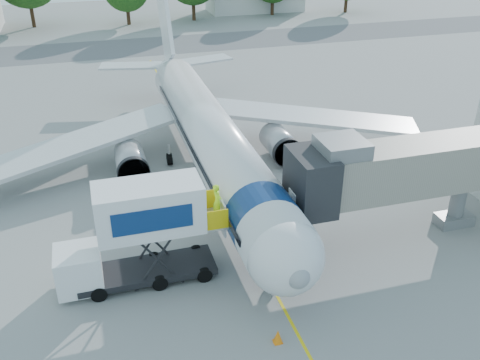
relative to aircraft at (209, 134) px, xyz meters
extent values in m
plane|color=gray|center=(0.00, -4.12, -2.95)|extent=(160.00, 160.00, 0.00)
cube|color=yellow|center=(0.00, -4.12, -2.94)|extent=(0.15, 70.00, 0.01)
cube|color=#59595B|center=(0.00, 37.88, -2.94)|extent=(120.00, 10.00, 0.01)
cylinder|color=silver|center=(0.00, -1.12, 0.05)|extent=(3.70, 28.00, 3.70)
sphere|color=silver|center=(0.00, -15.12, 0.05)|extent=(3.70, 3.70, 3.70)
sphere|color=gray|center=(0.00, -16.67, 0.05)|extent=(1.10, 1.10, 1.10)
cone|color=silver|center=(0.00, 15.88, 0.05)|extent=(3.70, 6.00, 3.70)
cube|color=silver|center=(0.00, 16.88, 4.25)|extent=(0.35, 7.26, 8.29)
cube|color=silver|center=(9.00, 2.38, -0.65)|extent=(16.17, 9.32, 1.42)
cube|color=silver|center=(-9.00, 2.38, -0.65)|extent=(16.17, 9.32, 1.42)
cylinder|color=#999BA0|center=(5.50, 0.38, -1.65)|extent=(2.10, 3.60, 2.10)
cylinder|color=#999BA0|center=(-5.50, 0.38, -1.65)|extent=(2.10, 3.60, 2.10)
cube|color=black|center=(0.00, -15.42, 0.50)|extent=(2.60, 1.39, 0.81)
cylinder|color=navy|center=(0.00, -12.12, 0.05)|extent=(3.73, 2.00, 3.73)
cylinder|color=silver|center=(0.00, -13.62, -2.20)|extent=(0.16, 0.16, 1.50)
cylinder|color=black|center=(0.00, -13.62, -2.63)|extent=(0.25, 0.64, 0.64)
cylinder|color=black|center=(2.60, 1.88, -2.50)|extent=(0.35, 0.90, 0.90)
cylinder|color=black|center=(-2.60, 1.88, -2.50)|extent=(0.35, 0.90, 0.90)
cube|color=gray|center=(9.00, -11.12, 1.45)|extent=(13.60, 2.60, 2.80)
cube|color=black|center=(2.90, -11.12, 1.45)|extent=(2.00, 3.20, 3.20)
cube|color=slate|center=(4.50, -11.12, 3.25)|extent=(2.40, 2.40, 0.80)
cylinder|color=slate|center=(12.50, -11.12, -1.45)|extent=(0.90, 0.90, 3.00)
cube|color=slate|center=(12.50, -11.12, -2.60)|extent=(2.20, 1.20, 0.70)
cylinder|color=black|center=(11.60, -11.12, -2.60)|extent=(0.30, 0.70, 0.70)
cylinder|color=black|center=(13.40, -11.12, -2.60)|extent=(0.30, 0.70, 0.70)
cube|color=black|center=(-6.00, -11.12, -2.40)|extent=(7.00, 2.30, 0.35)
cube|color=white|center=(-9.30, -11.12, -1.60)|extent=(2.20, 2.20, 2.10)
cube|color=black|center=(-9.30, -11.12, -1.15)|extent=(1.90, 2.10, 0.70)
cube|color=white|center=(-5.60, -11.12, 1.30)|extent=(5.20, 2.40, 2.50)
cube|color=navy|center=(-5.60, -12.34, 1.30)|extent=(3.80, 0.04, 1.20)
cube|color=silver|center=(-2.45, -11.12, 0.10)|extent=(1.10, 2.20, 0.10)
cube|color=yellow|center=(-2.45, -12.17, 0.65)|extent=(1.10, 0.06, 1.10)
cube|color=yellow|center=(-2.45, -10.07, 0.65)|extent=(1.10, 0.06, 1.10)
cylinder|color=black|center=(-3.20, -12.17, -2.55)|extent=(0.80, 0.25, 0.80)
cylinder|color=black|center=(-3.20, -10.07, -2.55)|extent=(0.80, 0.25, 0.80)
cylinder|color=black|center=(-8.50, -12.17, -2.55)|extent=(0.80, 0.25, 0.80)
cylinder|color=black|center=(-8.50, -10.07, -2.55)|extent=(0.80, 0.25, 0.80)
imported|color=#B9FF1A|center=(-2.18, -11.12, 1.09)|extent=(0.54, 0.74, 1.88)
cone|color=orange|center=(-1.04, -17.25, -2.60)|extent=(0.43, 0.43, 0.69)
cube|color=orange|center=(-1.04, -17.25, -2.93)|extent=(0.39, 0.39, 0.04)
cylinder|color=#382314|center=(-14.34, 54.65, -0.68)|extent=(0.56, 0.56, 4.54)
cylinder|color=#382314|center=(-0.27, 52.44, -1.37)|extent=(0.56, 0.56, 3.15)
cylinder|color=#382314|center=(10.09, 52.67, -1.02)|extent=(0.56, 0.56, 3.86)
cylinder|color=#382314|center=(23.64, 53.37, -1.36)|extent=(0.56, 0.56, 3.17)
cylinder|color=#382314|center=(36.45, 51.93, -1.30)|extent=(0.56, 0.56, 3.29)
camera|label=1|loc=(-7.65, -33.74, 14.67)|focal=40.00mm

